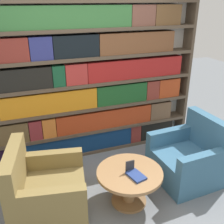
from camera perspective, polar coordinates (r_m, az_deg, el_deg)
name	(u,v)px	position (r m, az deg, el deg)	size (l,w,h in m)	color
ground_plane	(121,208)	(3.43, 1.94, -20.15)	(14.00, 14.00, 0.00)	slate
bookshelf	(87,85)	(4.04, -5.56, 5.94)	(3.58, 0.30, 2.36)	silver
armchair_left	(46,192)	(3.27, -14.27, -16.61)	(0.97, 0.98, 0.89)	olive
armchair_right	(189,159)	(3.88, 16.38, -9.79)	(0.86, 0.88, 0.89)	#386684
coffee_table	(129,180)	(3.31, 3.82, -14.61)	(0.80, 0.80, 0.46)	olive
table_sign	(130,167)	(3.20, 3.91, -11.87)	(0.11, 0.06, 0.15)	black
stray_book	(136,176)	(3.15, 5.26, -13.64)	(0.20, 0.26, 0.03)	navy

